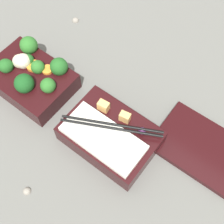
# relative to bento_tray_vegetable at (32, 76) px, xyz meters

# --- Properties ---
(ground_plane) EXTENTS (3.00, 3.00, 0.00)m
(ground_plane) POSITION_rel_bento_tray_vegetable_xyz_m (0.11, -0.01, -0.03)
(ground_plane) COLOR slate
(bento_tray_vegetable) EXTENTS (0.18, 0.14, 0.08)m
(bento_tray_vegetable) POSITION_rel_bento_tray_vegetable_xyz_m (0.00, 0.00, 0.00)
(bento_tray_vegetable) COLOR black
(bento_tray_vegetable) RESTS_ON ground_plane
(bento_tray_rice) EXTENTS (0.18, 0.13, 0.07)m
(bento_tray_rice) POSITION_rel_bento_tray_vegetable_xyz_m (0.23, -0.00, -0.00)
(bento_tray_rice) COLOR black
(bento_tray_rice) RESTS_ON ground_plane
(bento_lid) EXTENTS (0.18, 0.13, 0.01)m
(bento_lid) POSITION_rel_bento_tray_vegetable_xyz_m (0.38, 0.09, -0.03)
(bento_lid) COLOR black
(bento_lid) RESTS_ON ground_plane
(pebble_0) EXTENTS (0.02, 0.02, 0.02)m
(pebble_0) POSITION_rel_bento_tray_vegetable_xyz_m (0.16, -0.19, -0.03)
(pebble_0) COLOR gray
(pebble_0) RESTS_ON ground_plane
(pebble_2) EXTENTS (0.02, 0.02, 0.02)m
(pebble_2) POSITION_rel_bento_tray_vegetable_xyz_m (-0.05, 0.21, -0.03)
(pebble_2) COLOR gray
(pebble_2) RESTS_ON ground_plane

